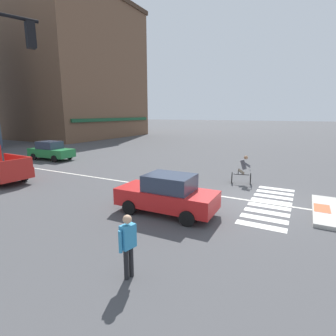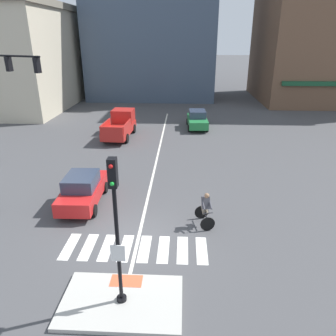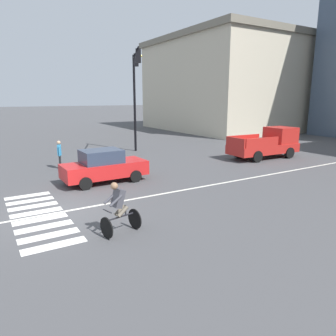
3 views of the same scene
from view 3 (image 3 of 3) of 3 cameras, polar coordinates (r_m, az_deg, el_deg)
name	(u,v)px [view 3 (image 3 of 3)]	position (r m, az deg, el deg)	size (l,w,h in m)	color
ground_plane	(55,213)	(12.32, -19.81, -7.66)	(300.00, 300.00, 0.00)	#474749
crosswalk_stripe_a	(28,196)	(14.79, -24.17, -4.64)	(0.44, 1.80, 0.01)	silver
crosswalk_stripe_b	(30,201)	(14.05, -23.76, -5.48)	(0.44, 1.80, 0.01)	silver
crosswalk_stripe_c	(33,206)	(13.32, -23.30, -6.41)	(0.44, 1.80, 0.01)	silver
crosswalk_stripe_d	(37,212)	(12.59, -22.79, -7.45)	(0.44, 1.80, 0.01)	silver
crosswalk_stripe_e	(40,219)	(11.87, -22.21, -8.61)	(0.44, 1.80, 0.01)	silver
crosswalk_stripe_f	(44,227)	(11.16, -21.56, -9.92)	(0.44, 1.80, 0.01)	silver
crosswalk_stripe_g	(49,236)	(10.45, -20.81, -11.41)	(0.44, 1.80, 0.01)	silver
crosswalk_stripe_h	(55,246)	(9.76, -19.94, -13.11)	(0.44, 1.80, 0.01)	silver
lane_centre_line	(252,178)	(17.09, 15.07, -1.71)	(0.14, 28.00, 0.01)	silver
traffic_light_mast	(135,85)	(23.06, -5.94, 14.81)	(5.13, 2.21, 7.23)	black
building_far_block	(241,85)	(45.03, 13.07, 14.48)	(18.81, 21.21, 11.52)	beige
car_red_westbound_near	(104,166)	(15.81, -11.57, 0.33)	(1.92, 4.14, 1.64)	red
pickup_truck_red_westbound_distant	(268,144)	(23.03, 17.80, 4.23)	(2.24, 5.19, 2.08)	red
cyclist	(119,207)	(9.71, -8.94, -7.05)	(0.87, 1.20, 1.68)	black
pedestrian_at_curb_left	(59,152)	(19.51, -19.15, 2.71)	(0.54, 0.30, 1.67)	black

